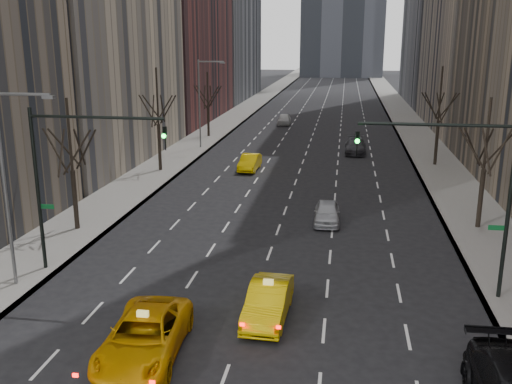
% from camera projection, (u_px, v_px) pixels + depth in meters
% --- Properties ---
extents(sidewalk_left, '(4.50, 320.00, 0.15)m').
position_uv_depth(sidewalk_left, '(235.00, 116.00, 84.11)').
color(sidewalk_left, slate).
rests_on(sidewalk_left, ground).
extents(sidewalk_right, '(4.50, 320.00, 0.15)m').
position_uv_depth(sidewalk_right, '(406.00, 120.00, 80.46)').
color(sidewalk_right, slate).
rests_on(sidewalk_right, ground).
extents(tree_lw_b, '(3.36, 3.50, 7.82)m').
position_uv_depth(tree_lw_b, '(73.00, 171.00, 33.53)').
color(tree_lw_b, black).
rests_on(tree_lw_b, ground).
extents(tree_lw_c, '(3.36, 3.50, 8.74)m').
position_uv_depth(tree_lw_c, '(159.00, 125.00, 48.71)').
color(tree_lw_c, black).
rests_on(tree_lw_c, ground).
extents(tree_lw_d, '(3.36, 3.50, 7.36)m').
position_uv_depth(tree_lw_d, '(208.00, 107.00, 66.00)').
color(tree_lw_d, black).
rests_on(tree_lw_d, ground).
extents(tree_rw_b, '(3.36, 3.50, 7.82)m').
position_uv_depth(tree_rw_b, '(484.00, 170.00, 33.77)').
color(tree_rw_b, black).
rests_on(tree_rw_b, ground).
extents(tree_rw_c, '(3.36, 3.50, 8.74)m').
position_uv_depth(tree_rw_c, '(438.00, 122.00, 50.86)').
color(tree_rw_c, black).
rests_on(tree_rw_c, ground).
extents(traffic_mast_left, '(6.69, 0.39, 8.00)m').
position_uv_depth(traffic_mast_left, '(68.00, 164.00, 26.92)').
color(traffic_mast_left, black).
rests_on(traffic_mast_left, ground).
extents(traffic_mast_right, '(6.69, 0.39, 8.00)m').
position_uv_depth(traffic_mast_right, '(470.00, 179.00, 24.20)').
color(traffic_mast_right, black).
rests_on(traffic_mast_right, ground).
extents(streetlight_near, '(2.83, 0.22, 9.00)m').
position_uv_depth(streetlight_near, '(10.00, 170.00, 25.24)').
color(streetlight_near, slate).
rests_on(streetlight_near, ground).
extents(streetlight_far, '(2.83, 0.22, 9.00)m').
position_uv_depth(streetlight_far, '(203.00, 95.00, 58.61)').
color(streetlight_far, slate).
rests_on(streetlight_far, ground).
extents(taxi_suv, '(3.00, 5.90, 1.60)m').
position_uv_depth(taxi_suv, '(144.00, 337.00, 20.66)').
color(taxi_suv, '#D79104').
rests_on(taxi_suv, ground).
extents(taxi_sedan, '(1.74, 4.61, 1.50)m').
position_uv_depth(taxi_sedan, '(268.00, 301.00, 23.52)').
color(taxi_sedan, '#DBB304').
rests_on(taxi_sedan, ground).
extents(silver_sedan_ahead, '(1.66, 3.97, 1.34)m').
position_uv_depth(silver_sedan_ahead, '(327.00, 213.00, 35.75)').
color(silver_sedan_ahead, '#AFB2B7').
rests_on(silver_sedan_ahead, ground).
extents(far_taxi, '(1.59, 4.25, 1.39)m').
position_uv_depth(far_taxi, '(250.00, 162.00, 50.08)').
color(far_taxi, yellow).
rests_on(far_taxi, ground).
extents(far_suv_grey, '(2.14, 5.12, 1.48)m').
position_uv_depth(far_suv_grey, '(355.00, 146.00, 57.46)').
color(far_suv_grey, '#313036').
rests_on(far_suv_grey, ground).
extents(far_car_white, '(1.88, 4.28, 1.43)m').
position_uv_depth(far_car_white, '(284.00, 119.00, 76.45)').
color(far_car_white, beige).
rests_on(far_car_white, ground).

